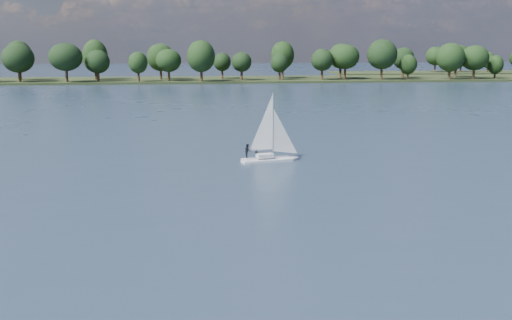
{
  "coord_description": "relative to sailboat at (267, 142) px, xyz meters",
  "views": [
    {
      "loc": [
        -20.03,
        -9.58,
        12.74
      ],
      "look_at": [
        -13.89,
        41.54,
        2.5
      ],
      "focal_mm": 40.0,
      "sensor_mm": 36.0,
      "label": 1
    }
  ],
  "objects": [
    {
      "name": "sailboat",
      "position": [
        0.0,
        0.0,
        0.0
      ],
      "size": [
        6.4,
        3.0,
        8.12
      ],
      "rotation": [
        0.0,
        0.0,
        0.21
      ],
      "color": "silver",
      "rests_on": "ground"
    },
    {
      "name": "treeline",
      "position": [
        4.91,
        154.92,
        5.88
      ],
      "size": [
        562.75,
        73.94,
        18.46
      ],
      "color": "black",
      "rests_on": "ground"
    },
    {
      "name": "ground",
      "position": [
        11.2,
        46.93,
        -2.27
      ],
      "size": [
        700.0,
        700.0,
        0.0
      ],
      "primitive_type": "plane",
      "color": "#233342",
      "rests_on": "ground"
    },
    {
      "name": "far_shore",
      "position": [
        11.2,
        158.93,
        -2.27
      ],
      "size": [
        660.0,
        40.0,
        1.5
      ],
      "primitive_type": "cube",
      "color": "black",
      "rests_on": "ground"
    }
  ]
}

